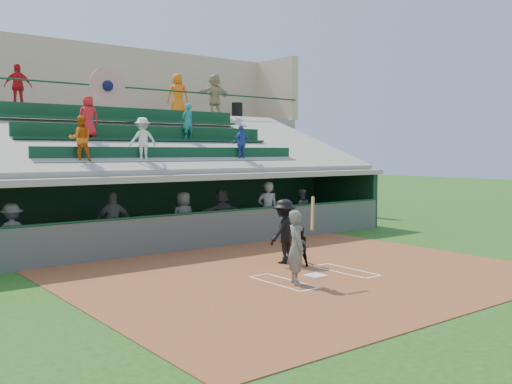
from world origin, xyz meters
TOP-DOWN VIEW (x-y plane):
  - ground at (0.00, 0.00)m, footprint 100.00×100.00m
  - dirt_slab at (0.00, 0.50)m, footprint 11.00×9.00m
  - home_plate at (0.00, 0.00)m, footprint 0.43×0.43m
  - batters_box_chalk at (0.00, 0.00)m, footprint 2.65×1.85m
  - dugout_floor at (0.00, 6.75)m, footprint 16.00×3.50m
  - concourse_slab at (0.00, 13.50)m, footprint 20.00×3.00m
  - grandstand at (-0.01, 10.51)m, footprint 20.40×10.40m
  - batter_at_plate at (-0.91, -0.33)m, footprint 0.93×0.78m
  - catcher at (0.48, 1.11)m, footprint 0.60×0.54m
  - home_umpire at (0.47, 1.70)m, footprint 1.24×0.93m
  - dugout_bench at (-0.23, 8.00)m, footprint 16.64×2.99m
  - dugout_player_a at (-5.32, 5.93)m, footprint 1.12×0.77m
  - dugout_player_b at (-2.40, 6.11)m, footprint 1.11×0.73m
  - dugout_player_c at (-0.11, 5.95)m, footprint 0.83×0.55m
  - dugout_player_d at (1.86, 6.68)m, footprint 1.54×0.54m
  - dugout_player_e at (2.85, 5.35)m, footprint 0.83×0.71m
  - dugout_player_f at (5.10, 6.13)m, footprint 0.93×0.85m
  - trash_bin at (7.28, 13.24)m, footprint 0.54×0.54m
  - concourse_staff_a at (-3.19, 12.73)m, footprint 1.01×0.48m
  - concourse_staff_b at (3.67, 12.78)m, footprint 1.09×0.93m
  - concourse_staff_c at (5.18, 12.09)m, footprint 1.79×0.58m

SIDE VIEW (x-z plane):
  - ground at x=0.00m, z-range 0.00..0.00m
  - dirt_slab at x=0.00m, z-range 0.00..0.02m
  - dugout_floor at x=0.00m, z-range 0.00..0.04m
  - batters_box_chalk at x=0.00m, z-range 0.02..0.03m
  - home_plate at x=0.00m, z-range 0.02..0.05m
  - dugout_bench at x=-0.23m, z-range 0.04..0.54m
  - catcher at x=0.48m, z-range 0.02..1.05m
  - dugout_player_f at x=5.10m, z-range 0.04..1.60m
  - dugout_player_a at x=-5.32m, z-range 0.04..1.63m
  - dugout_player_d at x=1.86m, z-range 0.04..1.68m
  - batter_at_plate at x=-0.91m, z-range -0.11..1.84m
  - home_umpire at x=0.47m, z-range 0.02..1.72m
  - dugout_player_c at x=-0.11m, z-range 0.04..1.72m
  - dugout_player_b at x=-2.40m, z-range 0.04..1.80m
  - dugout_player_e at x=2.85m, z-range 0.04..1.97m
  - grandstand at x=-0.01m, z-range -1.64..6.16m
  - concourse_slab at x=0.00m, z-range 0.00..4.60m
  - trash_bin at x=7.28m, z-range 4.60..5.41m
  - concourse_staff_a at x=-3.19m, z-range 4.60..6.27m
  - concourse_staff_b at x=3.67m, z-range 4.60..6.49m
  - concourse_staff_c at x=5.18m, z-range 4.60..6.53m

